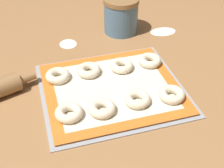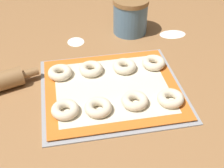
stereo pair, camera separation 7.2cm
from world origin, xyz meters
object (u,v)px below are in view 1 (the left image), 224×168
object	(u,v)px
baking_tray	(112,89)
bagel_front_far_right	(172,94)
bagel_back_mid_left	(89,70)
flour_canister	(121,15)
bagel_front_mid_right	(137,99)
bagel_back_far_right	(150,60)
bagel_back_far_left	(58,76)
bagel_front_mid_left	(102,108)
bagel_front_far_left	(69,113)
bagel_back_mid_right	(121,66)

from	to	relation	value
baking_tray	bagel_front_far_right	distance (m)	0.18
baking_tray	bagel_back_mid_left	bearing A→B (deg)	120.12
flour_canister	bagel_back_mid_left	bearing A→B (deg)	-126.38
bagel_front_mid_right	bagel_back_far_right	distance (m)	0.20
bagel_back_far_left	bagel_back_far_right	size ratio (longest dim) A/B	1.00
bagel_back_far_left	flour_canister	xyz separation A→B (m)	(0.28, 0.25, 0.04)
bagel_back_mid_left	bagel_front_mid_left	bearing A→B (deg)	-91.57
bagel_front_mid_right	bagel_front_far_right	xyz separation A→B (m)	(0.10, -0.01, 0.00)
bagel_front_far_left	bagel_front_mid_left	bearing A→B (deg)	-5.30
bagel_front_far_left	bagel_front_mid_left	world-z (taller)	same
bagel_front_mid_left	bagel_back_far_right	world-z (taller)	same
bagel_front_far_right	bagel_front_mid_right	bearing A→B (deg)	174.99
bagel_back_far_left	bagel_back_mid_right	size ratio (longest dim) A/B	1.00
baking_tray	flour_canister	bearing A→B (deg)	68.35
bagel_back_far_left	bagel_front_far_right	bearing A→B (deg)	-31.15
bagel_back_mid_left	flour_canister	distance (m)	0.32
baking_tray	flour_canister	world-z (taller)	flour_canister
bagel_back_far_left	bagel_back_mid_left	distance (m)	0.10
bagel_front_mid_left	bagel_back_far_right	distance (m)	0.28
bagel_front_mid_left	bagel_back_far_left	size ratio (longest dim) A/B	1.00
bagel_front_mid_left	bagel_front_mid_right	bearing A→B (deg)	4.78
bagel_front_mid_right	bagel_front_far_right	distance (m)	0.10
baking_tray	bagel_back_far_left	bearing A→B (deg)	149.78
bagel_front_far_left	bagel_back_far_left	world-z (taller)	same
bagel_front_mid_right	bagel_back_mid_right	world-z (taller)	same
bagel_front_far_left	bagel_back_mid_right	size ratio (longest dim) A/B	1.00
bagel_back_far_left	bagel_back_far_right	distance (m)	0.30
bagel_front_mid_left	bagel_back_far_left	xyz separation A→B (m)	(-0.09, 0.18, 0.00)
bagel_front_far_left	bagel_front_far_right	size ratio (longest dim) A/B	1.00
bagel_back_mid_left	flour_canister	size ratio (longest dim) A/B	0.56
bagel_back_mid_right	baking_tray	bearing A→B (deg)	-124.09
baking_tray	bagel_front_mid_left	xyz separation A→B (m)	(-0.06, -0.09, 0.02)
bagel_back_mid_left	bagel_front_far_left	bearing A→B (deg)	-118.44
bagel_front_far_left	bagel_front_mid_left	size ratio (longest dim) A/B	1.00
baking_tray	bagel_front_mid_right	world-z (taller)	bagel_front_mid_right
bagel_front_far_left	bagel_back_far_right	bearing A→B (deg)	29.60
bagel_front_far_left	bagel_back_far_left	bearing A→B (deg)	91.24
bagel_front_mid_right	bagel_back_mid_left	size ratio (longest dim) A/B	1.00
bagel_front_mid_right	bagel_back_mid_left	distance (m)	0.20
bagel_front_mid_left	bagel_back_mid_right	distance (m)	0.21
bagel_back_far_left	bagel_back_mid_left	size ratio (longest dim) A/B	1.00
bagel_back_far_left	bagel_back_mid_right	xyz separation A→B (m)	(0.20, -0.00, 0.00)
baking_tray	bagel_back_mid_left	size ratio (longest dim) A/B	5.55
bagel_back_far_right	flour_canister	world-z (taller)	flour_canister
bagel_front_mid_right	flour_canister	bearing A→B (deg)	78.51
baking_tray	bagel_front_far_left	xyz separation A→B (m)	(-0.14, -0.09, 0.02)
bagel_front_mid_right	baking_tray	bearing A→B (deg)	119.78
bagel_front_mid_left	flour_canister	size ratio (longest dim) A/B	0.56
bagel_front_far_left	bagel_back_mid_right	world-z (taller)	same
bagel_back_mid_left	bagel_back_far_right	distance (m)	0.20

